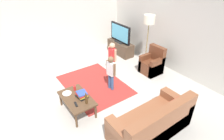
% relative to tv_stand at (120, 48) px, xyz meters
% --- Properties ---
extents(ground, '(7.80, 7.80, 0.00)m').
position_rel_tv_stand_xyz_m(ground, '(1.81, -2.30, -0.24)').
color(ground, '#B2ADA3').
extents(wall_back, '(6.00, 0.12, 2.70)m').
position_rel_tv_stand_xyz_m(wall_back, '(1.81, 0.70, 1.11)').
color(wall_back, silver).
rests_on(wall_back, ground).
extents(wall_left, '(0.12, 6.00, 2.70)m').
position_rel_tv_stand_xyz_m(wall_left, '(-1.19, -2.30, 1.11)').
color(wall_left, silver).
rests_on(wall_left, ground).
extents(area_rug, '(2.20, 1.60, 0.01)m').
position_rel_tv_stand_xyz_m(area_rug, '(1.31, -2.00, -0.24)').
color(area_rug, '#9E2D28').
rests_on(area_rug, ground).
extents(tv_stand, '(1.20, 0.44, 0.50)m').
position_rel_tv_stand_xyz_m(tv_stand, '(0.00, 0.00, 0.00)').
color(tv_stand, '#4C3828').
rests_on(tv_stand, ground).
extents(tv, '(1.10, 0.28, 0.71)m').
position_rel_tv_stand_xyz_m(tv, '(-0.00, -0.02, 0.60)').
color(tv, black).
rests_on(tv, tv_stand).
extents(couch, '(0.80, 1.80, 0.86)m').
position_rel_tv_stand_xyz_m(couch, '(3.63, -1.93, 0.05)').
color(couch, brown).
rests_on(couch, ground).
extents(armchair, '(0.60, 0.60, 0.90)m').
position_rel_tv_stand_xyz_m(armchair, '(1.80, -0.04, 0.05)').
color(armchair, brown).
rests_on(armchair, ground).
extents(floor_lamp, '(0.36, 0.36, 1.78)m').
position_rel_tv_stand_xyz_m(floor_lamp, '(1.27, 0.15, 1.30)').
color(floor_lamp, '#262626').
rests_on(floor_lamp, ground).
extents(child_near_tv, '(0.37, 0.18, 1.10)m').
position_rel_tv_stand_xyz_m(child_near_tv, '(1.13, -1.20, 0.42)').
color(child_near_tv, orange).
rests_on(child_near_tv, ground).
extents(child_center, '(0.35, 0.17, 1.04)m').
position_rel_tv_stand_xyz_m(child_center, '(1.77, -1.71, 0.38)').
color(child_center, '#33598C').
rests_on(child_center, ground).
extents(coffee_table, '(1.00, 0.60, 0.42)m').
position_rel_tv_stand_xyz_m(coffee_table, '(2.06, -2.91, 0.13)').
color(coffee_table, '#513823').
rests_on(coffee_table, ground).
extents(book_stack, '(0.30, 0.25, 0.14)m').
position_rel_tv_stand_xyz_m(book_stack, '(2.12, -2.79, 0.24)').
color(book_stack, black).
rests_on(book_stack, coffee_table).
extents(bottle, '(0.06, 0.06, 0.30)m').
position_rel_tv_stand_xyz_m(bottle, '(2.38, -2.81, 0.30)').
color(bottle, '#4C3319').
rests_on(bottle, coffee_table).
extents(tv_remote, '(0.18, 0.08, 0.02)m').
position_rel_tv_stand_xyz_m(tv_remote, '(2.28, -3.03, 0.19)').
color(tv_remote, black).
rests_on(tv_remote, coffee_table).
extents(soda_can, '(0.07, 0.07, 0.12)m').
position_rel_tv_stand_xyz_m(soda_can, '(1.76, -2.81, 0.24)').
color(soda_can, red).
rests_on(soda_can, coffee_table).
extents(plate, '(0.22, 0.22, 0.02)m').
position_rel_tv_stand_xyz_m(plate, '(1.78, -3.03, 0.18)').
color(plate, white).
rests_on(plate, coffee_table).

